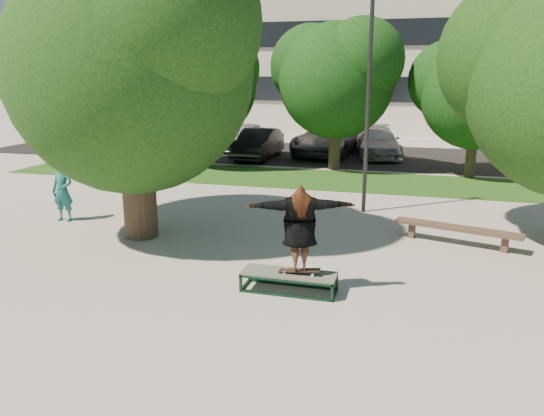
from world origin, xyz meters
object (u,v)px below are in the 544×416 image
(lamppost, at_px, (368,105))
(grind_box, at_px, (289,282))
(car_silver_b, at_px, (377,142))
(tree_left, at_px, (129,57))
(car_dark, at_px, (258,144))
(bench, at_px, (457,229))
(bystander, at_px, (63,191))
(car_grey, at_px, (327,139))
(car_silver_a, at_px, (243,136))

(lamppost, relative_size, grind_box, 3.39)
(grind_box, relative_size, car_silver_b, 0.37)
(tree_left, xyz_separation_m, lamppost, (5.29, 3.91, -1.27))
(grind_box, distance_m, car_dark, 16.14)
(bench, relative_size, car_silver_b, 0.61)
(tree_left, distance_m, bystander, 4.52)
(car_grey, xyz_separation_m, car_silver_b, (2.50, 0.03, -0.08))
(lamppost, distance_m, car_grey, 11.71)
(grind_box, bearing_deg, car_grey, 97.35)
(bystander, xyz_separation_m, bench, (10.50, 0.68, -0.48))
(lamppost, height_order, grind_box, lamppost)
(grind_box, xyz_separation_m, bystander, (-7.26, 3.15, 0.67))
(grind_box, bearing_deg, car_silver_b, 89.20)
(grind_box, relative_size, car_silver_a, 0.42)
(car_grey, distance_m, car_silver_b, 2.50)
(bystander, bearing_deg, car_silver_a, 88.01)
(lamppost, relative_size, car_silver_b, 1.25)
(lamppost, bearing_deg, grind_box, -96.62)
(bystander, bearing_deg, car_grey, 70.23)
(bystander, bearing_deg, car_dark, 80.07)
(car_silver_b, bearing_deg, car_dark, -168.63)
(car_dark, xyz_separation_m, car_grey, (3.00, 2.24, 0.07))
(grind_box, height_order, bystander, bystander)
(tree_left, distance_m, car_silver_a, 16.01)
(tree_left, height_order, lamppost, tree_left)
(tree_left, height_order, grind_box, tree_left)
(car_dark, xyz_separation_m, car_silver_b, (5.50, 2.26, -0.01))
(tree_left, relative_size, bench, 2.39)
(tree_left, distance_m, bench, 8.88)
(car_silver_a, bearing_deg, car_silver_b, -0.86)
(car_grey, bearing_deg, car_silver_b, 6.28)
(lamppost, bearing_deg, bench, -45.95)
(car_silver_b, bearing_deg, lamppost, -98.42)
(car_silver_a, bearing_deg, car_grey, -2.92)
(tree_left, distance_m, car_grey, 15.58)
(bystander, distance_m, car_silver_b, 16.20)
(tree_left, xyz_separation_m, car_silver_b, (4.79, 15.00, -3.71))
(car_dark, height_order, car_grey, car_grey)
(bench, distance_m, car_silver_b, 14.01)
(grind_box, relative_size, bystander, 1.05)
(car_silver_b, bearing_deg, tree_left, -118.72)
(bystander, bearing_deg, car_silver_b, 61.88)
(grind_box, relative_size, car_grey, 0.32)
(bystander, height_order, bench, bystander)
(lamppost, distance_m, car_silver_b, 11.37)
(car_silver_a, xyz_separation_m, car_dark, (1.63, -2.67, -0.01))
(grind_box, bearing_deg, bench, 49.75)
(tree_left, distance_m, car_dark, 13.28)
(tree_left, bearing_deg, lamppost, 36.42)
(bystander, xyz_separation_m, car_dark, (2.00, 12.10, -0.14))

